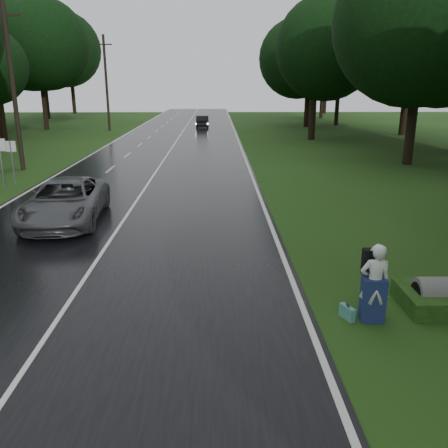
{
  "coord_description": "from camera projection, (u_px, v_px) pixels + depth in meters",
  "views": [
    {
      "loc": [
        3.7,
        -9.4,
        5.31
      ],
      "look_at": [
        3.94,
        4.43,
        1.1
      ],
      "focal_mm": 37.4,
      "sensor_mm": 36.0,
      "label": 1
    }
  ],
  "objects": [
    {
      "name": "suitcase",
      "position": [
        347.0,
        312.0,
        10.88
      ],
      "size": [
        0.3,
        0.47,
        0.32
      ],
      "primitive_type": "cube",
      "rotation": [
        0.0,
        0.0,
        0.4
      ],
      "color": "teal",
      "rests_on": "ground"
    },
    {
      "name": "ground",
      "position": [
        52.0,
        329.0,
        10.47
      ],
      "size": [
        160.0,
        160.0,
        0.0
      ],
      "primitive_type": "plane",
      "color": "#224615",
      "rests_on": "ground"
    },
    {
      "name": "utility_pole_mid",
      "position": [
        24.0,
        170.0,
        29.5
      ],
      "size": [
        1.8,
        0.28,
        10.03
      ],
      "primitive_type": null,
      "color": "black",
      "rests_on": "ground"
    },
    {
      "name": "tree_left_f",
      "position": [
        47.0,
        130.0,
        54.55
      ],
      "size": [
        10.68,
        10.68,
        16.69
      ],
      "primitive_type": null,
      "color": "black",
      "rests_on": "ground"
    },
    {
      "name": "far_car",
      "position": [
        202.0,
        121.0,
        56.71
      ],
      "size": [
        1.62,
        4.32,
        1.41
      ],
      "primitive_type": "imported",
      "rotation": [
        0.0,
        0.0,
        3.17
      ],
      "color": "black",
      "rests_on": "road"
    },
    {
      "name": "utility_pole_far",
      "position": [
        110.0,
        131.0,
        53.54
      ],
      "size": [
        1.8,
        0.28,
        10.31
      ],
      "primitive_type": null,
      "color": "black",
      "rests_on": "ground"
    },
    {
      "name": "road_sign_b",
      "position": [
        15.0,
        184.0,
        25.29
      ],
      "size": [
        0.56,
        0.1,
        2.34
      ],
      "primitive_type": null,
      "color": "white",
      "rests_on": "ground"
    },
    {
      "name": "hitchhiker",
      "position": [
        374.0,
        286.0,
        10.61
      ],
      "size": [
        0.71,
        0.64,
        1.89
      ],
      "color": "silver",
      "rests_on": "ground"
    },
    {
      "name": "tree_right_f",
      "position": [
        306.0,
        127.0,
        57.89
      ],
      "size": [
        8.67,
        8.67,
        13.54
      ],
      "primitive_type": null,
      "color": "black",
      "rests_on": "ground"
    },
    {
      "name": "culvert",
      "position": [
        445.0,
        307.0,
        11.5
      ],
      "size": [
        1.56,
        0.78,
        0.78
      ],
      "primitive_type": "cylinder",
      "rotation": [
        0.0,
        1.57,
        0.0
      ],
      "color": "slate",
      "rests_on": "ground"
    },
    {
      "name": "tree_right_d",
      "position": [
        407.0,
        164.0,
        31.54
      ],
      "size": [
        9.59,
        9.59,
        14.98
      ],
      "primitive_type": null,
      "color": "black",
      "rests_on": "ground"
    },
    {
      "name": "road_sign_a",
      "position": [
        5.0,
        190.0,
        24.06
      ],
      "size": [
        0.63,
        0.1,
        2.62
      ],
      "primitive_type": null,
      "color": "white",
      "rests_on": "ground"
    },
    {
      "name": "grey_car",
      "position": [
        65.0,
        201.0,
        18.24
      ],
      "size": [
        3.15,
        6.08,
        1.64
      ],
      "primitive_type": "imported",
      "rotation": [
        0.0,
        0.0,
        0.07
      ],
      "color": "#4C4E51",
      "rests_on": "road"
    },
    {
      "name": "tree_right_e",
      "position": [
        311.0,
        139.0,
        45.28
      ],
      "size": [
        9.13,
        9.13,
        14.26
      ],
      "primitive_type": null,
      "color": "black",
      "rests_on": "ground"
    },
    {
      "name": "road",
      "position": [
        158.0,
        169.0,
        29.6
      ],
      "size": [
        12.0,
        140.0,
        0.04
      ],
      "primitive_type": "cube",
      "color": "black",
      "rests_on": "ground"
    },
    {
      "name": "lane_center",
      "position": [
        158.0,
        169.0,
        29.59
      ],
      "size": [
        0.12,
        140.0,
        0.01
      ],
      "primitive_type": "cube",
      "color": "silver",
      "rests_on": "road"
    },
    {
      "name": "tree_left_e",
      "position": [
        5.0,
        142.0,
        43.57
      ],
      "size": [
        7.82,
        7.82,
        12.23
      ],
      "primitive_type": null,
      "color": "black",
      "rests_on": "ground"
    }
  ]
}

